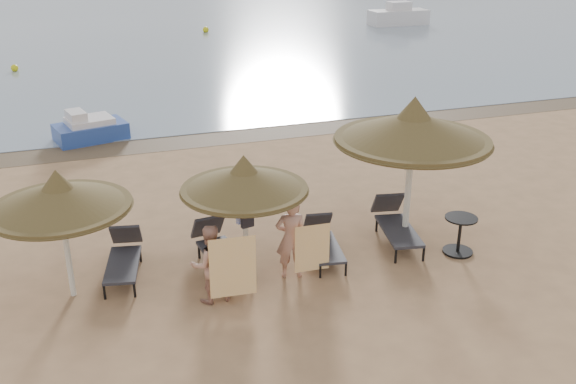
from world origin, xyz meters
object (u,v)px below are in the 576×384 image
palapa_left (59,197)px  pedal_boat (90,129)px  palapa_right (413,128)px  person_right (291,232)px  lounger_near_left (219,247)px  side_table (459,236)px  lounger_far_right (395,223)px  lounger_far_left (124,256)px  person_left (209,258)px  palapa_center (244,180)px  lounger_near_right (323,240)px

palapa_left → pedal_boat: 9.81m
palapa_right → person_right: 3.37m
lounger_near_left → side_table: lounger_near_left is taller
lounger_far_right → palapa_right: bearing=-31.1°
side_table → lounger_near_left: bearing=167.3°
lounger_far_left → side_table: 6.97m
palapa_right → lounger_far_right: 2.22m
lounger_near_left → lounger_far_right: size_ratio=0.98×
lounger_far_left → person_left: 2.19m
palapa_center → palapa_right: palapa_right is taller
pedal_boat → lounger_near_left: bearing=-91.3°
lounger_near_left → lounger_near_right: 2.20m
lounger_far_left → palapa_right: bearing=5.7°
person_right → lounger_far_left: bearing=-8.2°
side_table → pedal_boat: 12.65m
palapa_right → lounger_far_right: bearing=138.4°
side_table → pedal_boat: (-7.10, 10.47, -0.01)m
lounger_near_right → person_right: person_right is taller
lounger_near_right → pedal_boat: bearing=123.0°
person_right → pedal_boat: 10.83m
lounger_near_left → lounger_far_right: lounger_far_right is taller
lounger_near_right → side_table: 2.89m
palapa_center → lounger_far_left: palapa_center is taller
palapa_left → person_right: palapa_left is taller
lounger_near_left → pedal_boat: bearing=95.7°
side_table → palapa_center: bearing=171.2°
palapa_right → side_table: palapa_right is taller
lounger_near_right → lounger_far_right: size_ratio=0.87×
palapa_right → person_left: (-4.58, -1.03, -1.72)m
palapa_right → lounger_near_left: size_ratio=1.63×
palapa_right → side_table: (0.82, -0.86, -2.22)m
lounger_far_left → person_left: person_left is taller
lounger_near_left → palapa_right: bearing=-10.8°
lounger_far_left → lounger_far_right: size_ratio=0.92×
lounger_far_right → side_table: (0.99, -1.00, -0.01)m
person_right → person_left: bearing=25.3°
palapa_center → lounger_far_left: size_ratio=1.31×
pedal_boat → palapa_right: bearing=-71.0°
palapa_center → lounger_near_right: palapa_center is taller
palapa_right → person_left: size_ratio=1.86×
palapa_left → lounger_near_right: (5.07, -0.01, -1.68)m
palapa_center → person_right: 1.36m
lounger_far_left → person_right: (3.13, -1.20, 0.61)m
lounger_far_right → person_left: 4.59m
lounger_far_right → person_left: person_left is taller
pedal_boat → lounger_near_right: bearing=-80.1°
palapa_right → palapa_center: bearing=-177.5°
person_left → pedal_boat: size_ratio=0.73×
person_left → pedal_boat: person_left is taller
lounger_near_left → palapa_center: bearing=-48.9°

